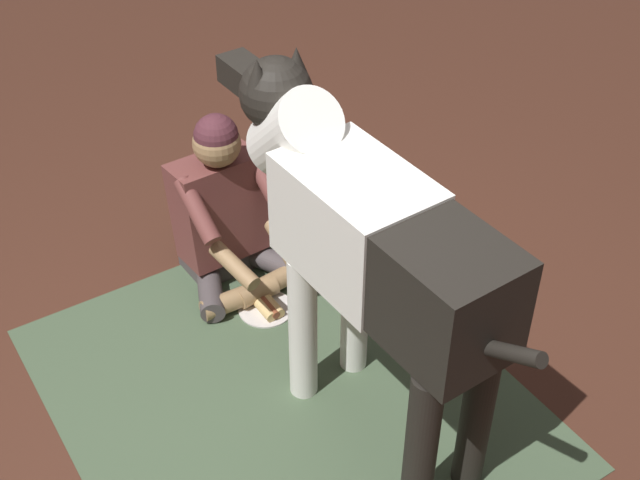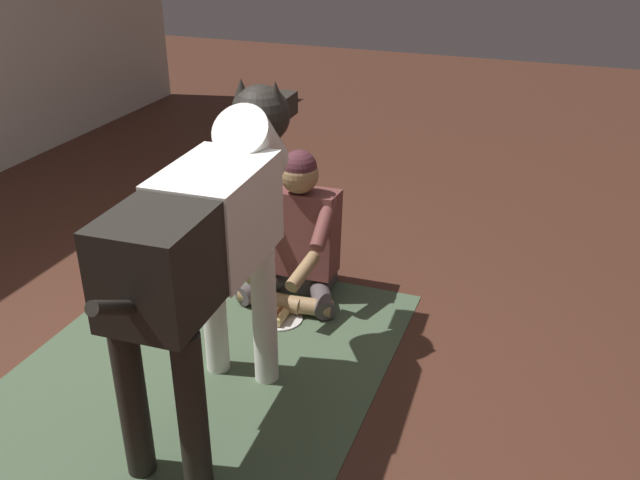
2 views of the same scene
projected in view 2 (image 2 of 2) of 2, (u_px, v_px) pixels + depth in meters
The scene contains 5 objects.
ground_plane at pixel (184, 365), 3.37m from camera, with size 15.28×15.28×0.00m, color #47271B.
area_rug at pixel (206, 362), 3.39m from camera, with size 1.95×1.68×0.01m, color #44573E.
person_sitting_on_floor at pixel (298, 237), 3.85m from camera, with size 0.63×0.58×0.84m.
large_dog at pixel (211, 230), 2.76m from camera, with size 1.66×0.39×1.33m.
hot_dog_on_plate at pixel (280, 316), 3.72m from camera, with size 0.25×0.25×0.06m.
Camera 2 is at (-2.35, -1.58, 2.04)m, focal length 39.13 mm.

